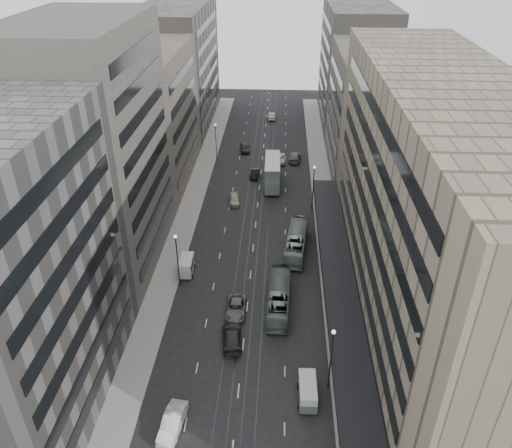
% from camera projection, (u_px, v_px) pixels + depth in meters
% --- Properties ---
extents(ground, '(220.00, 220.00, 0.00)m').
position_uv_depth(ground, '(243.00, 350.00, 59.11)').
color(ground, black).
rests_on(ground, ground).
extents(sidewalk_right, '(4.00, 125.00, 0.15)m').
position_uv_depth(sidewalk_right, '(324.00, 202.00, 90.65)').
color(sidewalk_right, gray).
rests_on(sidewalk_right, ground).
extents(sidewalk_left, '(4.00, 125.00, 0.15)m').
position_uv_depth(sidewalk_left, '(193.00, 199.00, 91.73)').
color(sidewalk_left, gray).
rests_on(sidewalk_left, ground).
extents(department_store, '(19.20, 60.00, 30.00)m').
position_uv_depth(department_store, '(432.00, 212.00, 57.32)').
color(department_store, gray).
rests_on(department_store, ground).
extents(building_right_mid, '(15.00, 28.00, 24.00)m').
position_uv_depth(building_right_mid, '(373.00, 114.00, 96.52)').
color(building_right_mid, '#4D4742').
rests_on(building_right_mid, ground).
extents(building_right_far, '(15.00, 32.00, 28.00)m').
position_uv_depth(building_right_far, '(355.00, 66.00, 121.19)').
color(building_right_far, slate).
rests_on(building_right_far, ground).
extents(building_left_b, '(15.00, 26.00, 34.00)m').
position_uv_depth(building_left_b, '(94.00, 151.00, 67.61)').
color(building_left_b, '#4D4742').
rests_on(building_left_b, ground).
extents(building_left_c, '(15.00, 28.00, 25.00)m').
position_uv_depth(building_left_c, '(146.00, 118.00, 93.05)').
color(building_left_c, '#6E6356').
rests_on(building_left_c, ground).
extents(building_left_d, '(15.00, 38.00, 28.00)m').
position_uv_depth(building_left_d, '(178.00, 67.00, 120.55)').
color(building_left_d, slate).
rests_on(building_left_d, ground).
extents(lamp_right_near, '(0.44, 0.44, 8.32)m').
position_uv_depth(lamp_right_near, '(331.00, 353.00, 51.72)').
color(lamp_right_near, '#262628').
rests_on(lamp_right_near, ground).
extents(lamp_right_far, '(0.44, 0.44, 8.32)m').
position_uv_depth(lamp_right_far, '(314.00, 183.00, 85.98)').
color(lamp_right_far, '#262628').
rests_on(lamp_right_far, ground).
extents(lamp_left_near, '(0.44, 0.44, 8.32)m').
position_uv_depth(lamp_left_near, '(177.00, 255.00, 67.15)').
color(lamp_left_near, '#262628').
rests_on(lamp_left_near, ground).
extents(lamp_left_far, '(0.44, 0.44, 8.32)m').
position_uv_depth(lamp_left_far, '(216.00, 138.00, 103.98)').
color(lamp_left_far, '#262628').
rests_on(lamp_left_far, ground).
extents(bus_near, '(3.09, 11.56, 3.19)m').
position_uv_depth(bus_near, '(279.00, 297.00, 65.08)').
color(bus_near, slate).
rests_on(bus_near, ground).
extents(bus_far, '(4.14, 12.19, 3.33)m').
position_uv_depth(bus_far, '(296.00, 242.00, 76.44)').
color(bus_far, gray).
rests_on(bus_far, ground).
extents(double_decker, '(3.21, 10.01, 5.45)m').
position_uv_depth(double_decker, '(272.00, 172.00, 94.93)').
color(double_decker, slate).
rests_on(double_decker, ground).
extents(vw_microbus, '(2.06, 4.39, 2.36)m').
position_uv_depth(vw_microbus, '(308.00, 391.00, 52.36)').
color(vw_microbus, '#4F5456').
rests_on(vw_microbus, ground).
extents(panel_van, '(2.06, 4.02, 2.50)m').
position_uv_depth(panel_van, '(187.00, 265.00, 71.62)').
color(panel_van, beige).
rests_on(panel_van, ground).
extents(sedan_1, '(2.44, 5.37, 1.71)m').
position_uv_depth(sedan_1, '(172.00, 423.00, 49.54)').
color(sedan_1, white).
rests_on(sedan_1, ground).
extents(sedan_2, '(2.54, 5.46, 1.51)m').
position_uv_depth(sedan_2, '(236.00, 308.00, 64.57)').
color(sedan_2, slate).
rests_on(sedan_2, ground).
extents(sedan_3, '(2.97, 5.94, 1.66)m').
position_uv_depth(sedan_3, '(232.00, 337.00, 59.89)').
color(sedan_3, '#242326').
rests_on(sedan_3, ground).
extents(sedan_4, '(2.34, 4.89, 1.61)m').
position_uv_depth(sedan_4, '(234.00, 199.00, 90.12)').
color(sedan_4, '#ABA28E').
rests_on(sedan_4, ground).
extents(sedan_5, '(1.93, 4.54, 1.46)m').
position_uv_depth(sedan_5, '(255.00, 173.00, 99.62)').
color(sedan_5, black).
rests_on(sedan_5, ground).
extents(sedan_6, '(2.76, 5.97, 1.66)m').
position_uv_depth(sedan_6, '(279.00, 158.00, 106.10)').
color(sedan_6, white).
rests_on(sedan_6, ground).
extents(sedan_7, '(2.84, 5.95, 1.67)m').
position_uv_depth(sedan_7, '(295.00, 157.00, 106.49)').
color(sedan_7, '#565658').
rests_on(sedan_7, ground).
extents(sedan_8, '(2.51, 5.11, 1.68)m').
position_uv_depth(sedan_8, '(245.00, 148.00, 110.91)').
color(sedan_8, '#28282A').
rests_on(sedan_8, ground).
extents(sedan_9, '(1.84, 4.94, 1.61)m').
position_uv_depth(sedan_9, '(272.00, 116.00, 129.58)').
color(sedan_9, '#BCB49C').
rests_on(sedan_9, ground).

